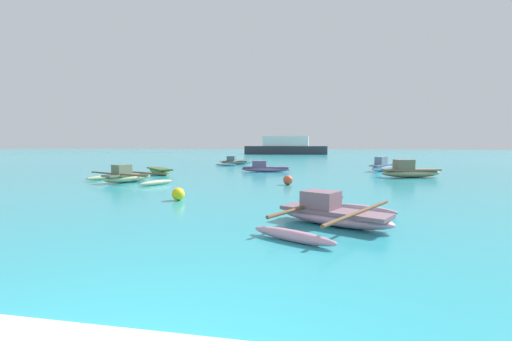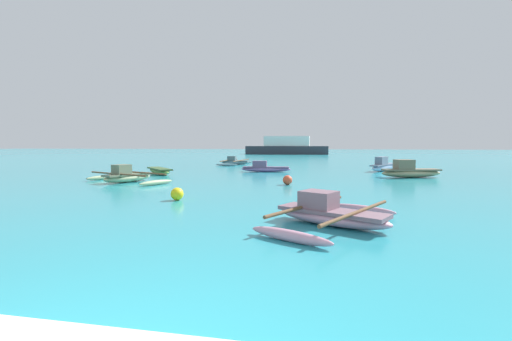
{
  "view_description": "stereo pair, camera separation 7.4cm",
  "coord_description": "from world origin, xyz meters",
  "px_view_note": "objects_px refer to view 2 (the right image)",
  "views": [
    {
      "loc": [
        1.43,
        -1.47,
        1.63
      ],
      "look_at": [
        -1.9,
        16.42,
        0.25
      ],
      "focal_mm": 24.0,
      "sensor_mm": 36.0,
      "label": 1
    },
    {
      "loc": [
        1.5,
        -1.46,
        1.63
      ],
      "look_at": [
        -1.9,
        16.42,
        0.25
      ],
      "focal_mm": 24.0,
      "sensor_mm": 36.0,
      "label": 2
    }
  ],
  "objects_px": {
    "moored_boat_5": "(127,176)",
    "moored_boat_2": "(235,162)",
    "mooring_buoy_1": "(287,180)",
    "distant_ferry": "(287,147)",
    "moored_boat_0": "(265,168)",
    "moored_boat_3": "(410,171)",
    "moored_boat_1": "(330,214)",
    "mooring_buoy_2": "(177,194)",
    "moored_boat_4": "(159,171)",
    "moored_boat_6": "(383,166)"
  },
  "relations": [
    {
      "from": "moored_boat_5",
      "to": "mooring_buoy_1",
      "type": "xyz_separation_m",
      "value": [
        6.95,
        0.33,
        -0.06
      ]
    },
    {
      "from": "mooring_buoy_2",
      "to": "distant_ferry",
      "type": "xyz_separation_m",
      "value": [
        -1.61,
        48.82,
        1.05
      ]
    },
    {
      "from": "moored_boat_0",
      "to": "moored_boat_3",
      "type": "bearing_deg",
      "value": -19.45
    },
    {
      "from": "mooring_buoy_2",
      "to": "mooring_buoy_1",
      "type": "bearing_deg",
      "value": 57.88
    },
    {
      "from": "moored_boat_1",
      "to": "moored_boat_6",
      "type": "relative_size",
      "value": 0.99
    },
    {
      "from": "moored_boat_4",
      "to": "moored_boat_6",
      "type": "distance_m",
      "value": 13.53
    },
    {
      "from": "moored_boat_5",
      "to": "mooring_buoy_1",
      "type": "height_order",
      "value": "moored_boat_5"
    },
    {
      "from": "moored_boat_1",
      "to": "moored_boat_5",
      "type": "relative_size",
      "value": 0.85
    },
    {
      "from": "moored_boat_0",
      "to": "moored_boat_5",
      "type": "xyz_separation_m",
      "value": [
        -4.98,
        -6.69,
        0.02
      ]
    },
    {
      "from": "moored_boat_4",
      "to": "moored_boat_3",
      "type": "bearing_deg",
      "value": 49.55
    },
    {
      "from": "moored_boat_1",
      "to": "moored_boat_5",
      "type": "height_order",
      "value": "moored_boat_5"
    },
    {
      "from": "moored_boat_2",
      "to": "moored_boat_6",
      "type": "bearing_deg",
      "value": -20.27
    },
    {
      "from": "moored_boat_3",
      "to": "moored_boat_6",
      "type": "height_order",
      "value": "moored_boat_3"
    },
    {
      "from": "moored_boat_0",
      "to": "mooring_buoy_1",
      "type": "height_order",
      "value": "moored_boat_0"
    },
    {
      "from": "mooring_buoy_2",
      "to": "distant_ferry",
      "type": "height_order",
      "value": "distant_ferry"
    },
    {
      "from": "moored_boat_0",
      "to": "mooring_buoy_1",
      "type": "bearing_deg",
      "value": -76.84
    },
    {
      "from": "moored_boat_4",
      "to": "moored_boat_5",
      "type": "bearing_deg",
      "value": -34.83
    },
    {
      "from": "mooring_buoy_1",
      "to": "mooring_buoy_2",
      "type": "relative_size",
      "value": 1.04
    },
    {
      "from": "moored_boat_0",
      "to": "moored_boat_5",
      "type": "relative_size",
      "value": 0.7
    },
    {
      "from": "moored_boat_0",
      "to": "moored_boat_4",
      "type": "xyz_separation_m",
      "value": [
        -5.53,
        -2.54,
        -0.05
      ]
    },
    {
      "from": "mooring_buoy_1",
      "to": "distant_ferry",
      "type": "relative_size",
      "value": 0.03
    },
    {
      "from": "mooring_buoy_2",
      "to": "moored_boat_1",
      "type": "bearing_deg",
      "value": -28.04
    },
    {
      "from": "moored_boat_5",
      "to": "mooring_buoy_1",
      "type": "distance_m",
      "value": 6.96
    },
    {
      "from": "moored_boat_0",
      "to": "mooring_buoy_2",
      "type": "relative_size",
      "value": 8.02
    },
    {
      "from": "distant_ferry",
      "to": "mooring_buoy_1",
      "type": "bearing_deg",
      "value": -84.31
    },
    {
      "from": "moored_boat_0",
      "to": "moored_boat_5",
      "type": "bearing_deg",
      "value": -130.77
    },
    {
      "from": "moored_boat_0",
      "to": "mooring_buoy_1",
      "type": "xyz_separation_m",
      "value": [
        1.97,
        -6.35,
        -0.04
      ]
    },
    {
      "from": "moored_boat_3",
      "to": "moored_boat_4",
      "type": "xyz_separation_m",
      "value": [
        -13.17,
        -0.44,
        -0.13
      ]
    },
    {
      "from": "moored_boat_4",
      "to": "distant_ferry",
      "type": "bearing_deg",
      "value": 133.27
    },
    {
      "from": "moored_boat_2",
      "to": "distant_ferry",
      "type": "relative_size",
      "value": 0.33
    },
    {
      "from": "moored_boat_4",
      "to": "distant_ferry",
      "type": "height_order",
      "value": "distant_ferry"
    },
    {
      "from": "moored_boat_4",
      "to": "mooring_buoy_2",
      "type": "bearing_deg",
      "value": -12.81
    },
    {
      "from": "moored_boat_0",
      "to": "moored_boat_3",
      "type": "height_order",
      "value": "moored_boat_3"
    },
    {
      "from": "moored_boat_6",
      "to": "mooring_buoy_1",
      "type": "distance_m",
      "value": 10.02
    },
    {
      "from": "moored_boat_1",
      "to": "mooring_buoy_1",
      "type": "height_order",
      "value": "moored_boat_1"
    },
    {
      "from": "moored_boat_4",
      "to": "moored_boat_1",
      "type": "bearing_deg",
      "value": -1.94
    },
    {
      "from": "moored_boat_1",
      "to": "mooring_buoy_1",
      "type": "bearing_deg",
      "value": 130.99
    },
    {
      "from": "moored_boat_2",
      "to": "moored_boat_0",
      "type": "bearing_deg",
      "value": -58.71
    },
    {
      "from": "moored_boat_4",
      "to": "mooring_buoy_1",
      "type": "height_order",
      "value": "mooring_buoy_1"
    },
    {
      "from": "moored_boat_1",
      "to": "mooring_buoy_2",
      "type": "height_order",
      "value": "moored_boat_1"
    },
    {
      "from": "moored_boat_3",
      "to": "moored_boat_4",
      "type": "distance_m",
      "value": 13.18
    },
    {
      "from": "moored_boat_5",
      "to": "moored_boat_2",
      "type": "bearing_deg",
      "value": 18.02
    },
    {
      "from": "moored_boat_2",
      "to": "moored_boat_6",
      "type": "height_order",
      "value": "moored_boat_6"
    },
    {
      "from": "moored_boat_0",
      "to": "moored_boat_5",
      "type": "distance_m",
      "value": 8.34
    },
    {
      "from": "moored_boat_3",
      "to": "mooring_buoy_2",
      "type": "relative_size",
      "value": 8.23
    },
    {
      "from": "moored_boat_2",
      "to": "mooring_buoy_2",
      "type": "distance_m",
      "value": 18.13
    },
    {
      "from": "moored_boat_5",
      "to": "mooring_buoy_2",
      "type": "bearing_deg",
      "value": -111.44
    },
    {
      "from": "moored_boat_5",
      "to": "distant_ferry",
      "type": "relative_size",
      "value": 0.31
    },
    {
      "from": "moored_boat_2",
      "to": "moored_boat_5",
      "type": "relative_size",
      "value": 1.06
    },
    {
      "from": "moored_boat_5",
      "to": "distant_ferry",
      "type": "height_order",
      "value": "distant_ferry"
    }
  ]
}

